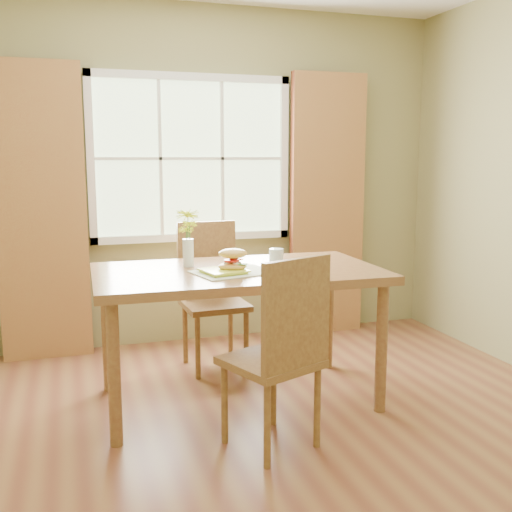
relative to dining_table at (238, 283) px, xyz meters
The scene contains 12 objects.
room 0.81m from the dining_table, 90.78° to the right, with size 4.24×3.84×2.74m.
window 1.52m from the dining_table, 90.32° to the left, with size 1.62×0.06×1.32m.
curtain_left 1.73m from the dining_table, 133.13° to the left, with size 0.65×0.08×2.20m, color maroon.
curtain_right 1.72m from the dining_table, 47.24° to the left, with size 0.65×0.08×2.20m, color maroon.
dining_table is the anchor object (origin of this frame).
chair_near 0.73m from the dining_table, 87.23° to the right, with size 0.56×0.56×1.03m.
chair_far 0.73m from the dining_table, 90.40° to the left, with size 0.46×0.46×1.05m.
placemat 0.15m from the dining_table, 118.55° to the right, with size 0.45×0.33×0.01m, color beige.
plate 0.19m from the dining_table, 135.83° to the right, with size 0.24×0.24×0.01m, color #CEE038.
croissant_sandwich 0.21m from the dining_table, 119.22° to the right, with size 0.20×0.16×0.13m.
water_glass 0.28m from the dining_table, 25.47° to the right, with size 0.09×0.09×0.13m.
flower_vase 0.44m from the dining_table, 145.72° to the left, with size 0.14×0.14×0.35m.
Camera 1 is at (-0.96, -2.90, 1.52)m, focal length 42.00 mm.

